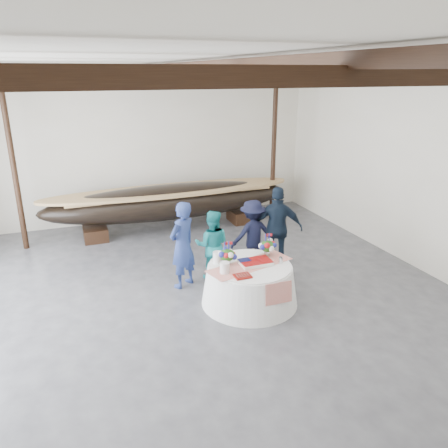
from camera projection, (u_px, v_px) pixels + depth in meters
name	position (u px, v px, depth m)	size (l,w,h in m)	color
floor	(216.00, 311.00, 8.26)	(10.00, 12.00, 0.01)	#3D3D42
wall_back	(147.00, 145.00, 12.82)	(10.00, 0.02, 4.50)	silver
wall_right	(438.00, 174.00, 9.19)	(0.02, 12.00, 4.50)	silver
ceiling	(214.00, 57.00, 6.78)	(10.00, 12.00, 0.01)	white
pavilion_structure	(199.00, 89.00, 7.65)	(9.80, 11.76, 4.50)	black
longboat_display	(171.00, 201.00, 12.23)	(7.06, 1.41, 1.32)	black
banquet_table	(250.00, 284.00, 8.45)	(1.87, 1.87, 0.80)	white
tabletop_items	(246.00, 255.00, 8.39)	(1.81, 1.03, 0.40)	red
guest_woman_blue	(182.00, 245.00, 8.96)	(0.67, 0.44, 1.84)	navy
guest_woman_teal	(212.00, 245.00, 9.36)	(0.75, 0.58, 1.54)	teal
guest_man_left	(252.00, 234.00, 9.88)	(1.04, 0.60, 1.60)	black
guest_man_right	(277.00, 228.00, 9.82)	(1.12, 0.47, 1.91)	#131F30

